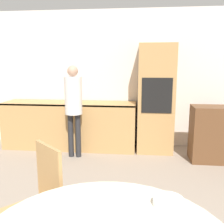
# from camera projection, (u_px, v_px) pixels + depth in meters

# --- Properties ---
(wall_back) EXTENTS (6.13, 0.05, 2.60)m
(wall_back) POSITION_uv_depth(u_px,v_px,m) (122.00, 79.00, 4.85)
(wall_back) COLOR silver
(wall_back) RESTS_ON ground_plane
(kitchen_counter) EXTENTS (2.50, 0.60, 0.88)m
(kitchen_counter) POSITION_uv_depth(u_px,v_px,m) (70.00, 124.00, 4.78)
(kitchen_counter) COLOR tan
(kitchen_counter) RESTS_ON ground_plane
(oven_unit) EXTENTS (0.64, 0.59, 1.94)m
(oven_unit) POSITION_uv_depth(u_px,v_px,m) (156.00, 99.00, 4.51)
(oven_unit) COLOR tan
(oven_unit) RESTS_ON ground_plane
(sideboard) EXTENTS (1.01, 0.45, 0.92)m
(sideboard) POSITION_uv_depth(u_px,v_px,m) (223.00, 134.00, 4.08)
(sideboard) COLOR brown
(sideboard) RESTS_ON ground_plane
(chair_far_left) EXTENTS (0.57, 0.57, 0.96)m
(chair_far_left) POSITION_uv_depth(u_px,v_px,m) (40.00, 199.00, 1.97)
(chair_far_left) COLOR tan
(chair_far_left) RESTS_ON ground_plane
(person_standing) EXTENTS (0.29, 0.29, 1.57)m
(person_standing) POSITION_uv_depth(u_px,v_px,m) (73.00, 101.00, 4.18)
(person_standing) COLOR #262628
(person_standing) RESTS_ON ground_plane
(bowl_near) EXTENTS (0.19, 0.19, 0.05)m
(bowl_near) POSITION_uv_depth(u_px,v_px,m) (168.00, 202.00, 1.52)
(bowl_near) COLOR white
(bowl_near) RESTS_ON dining_table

